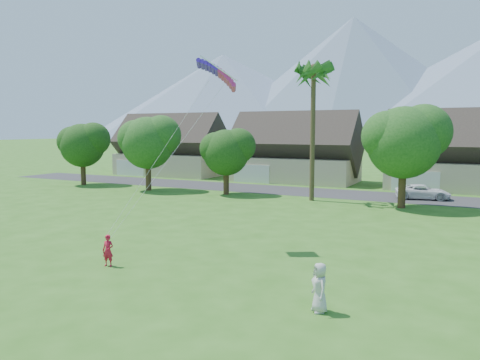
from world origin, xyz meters
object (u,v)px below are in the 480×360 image
Objects in this scene: watcher at (320,288)px; parafoil_kite at (218,72)px; parked_car at (423,192)px; kite_flyer at (108,251)px.

parafoil_kite reaches higher than watcher.
parafoil_kite is (-8.57, -23.70, 9.00)m from parked_car.
parked_car is (0.39, 30.80, -0.22)m from watcher.
watcher is at bearing 168.68° from parked_car.
watcher is 0.64× the size of parafoil_kite.
watcher is at bearing -60.44° from parafoil_kite.
parafoil_kite is at bearing 149.54° from parked_car.
parafoil_kite is (2.60, 6.24, 8.92)m from kite_flyer.
kite_flyer is 10.81m from watcher.
kite_flyer is at bearing 148.96° from parked_car.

